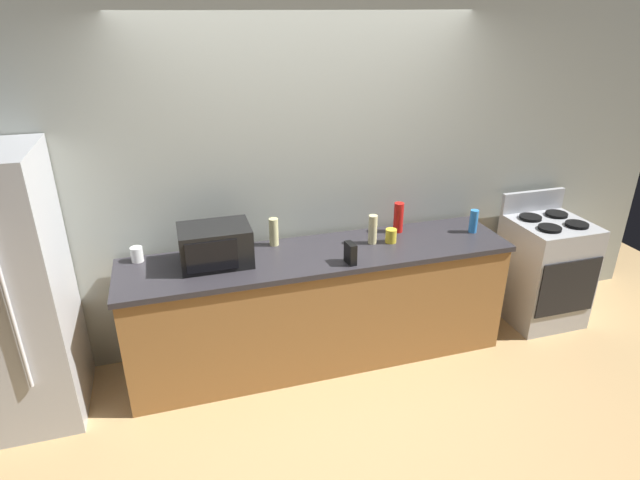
# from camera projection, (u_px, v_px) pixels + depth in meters

# --- Properties ---
(ground_plane) EXTENTS (8.00, 8.00, 0.00)m
(ground_plane) POSITION_uv_depth(u_px,v_px,m) (336.00, 388.00, 3.77)
(ground_plane) COLOR tan
(back_wall) EXTENTS (6.40, 0.10, 2.70)m
(back_wall) POSITION_uv_depth(u_px,v_px,m) (304.00, 176.00, 3.93)
(back_wall) COLOR #9EA399
(back_wall) RESTS_ON ground_plane
(counter_run) EXTENTS (2.84, 0.64, 0.90)m
(counter_run) POSITION_uv_depth(u_px,v_px,m) (320.00, 306.00, 3.94)
(counter_run) COLOR #9E6B38
(counter_run) RESTS_ON ground_plane
(refrigerator) EXTENTS (0.72, 0.73, 1.80)m
(refrigerator) POSITION_uv_depth(u_px,v_px,m) (2.00, 294.00, 3.21)
(refrigerator) COLOR #B7BABF
(refrigerator) RESTS_ON ground_plane
(stove_range) EXTENTS (0.60, 0.61, 1.08)m
(stove_range) POSITION_uv_depth(u_px,v_px,m) (544.00, 270.00, 4.46)
(stove_range) COLOR #B7BABF
(stove_range) RESTS_ON ground_plane
(microwave) EXTENTS (0.48, 0.35, 0.27)m
(microwave) POSITION_uv_depth(u_px,v_px,m) (215.00, 245.00, 3.55)
(microwave) COLOR black
(microwave) RESTS_ON counter_run
(cordless_phone) EXTENTS (0.06, 0.12, 0.15)m
(cordless_phone) POSITION_uv_depth(u_px,v_px,m) (350.00, 253.00, 3.57)
(cordless_phone) COLOR black
(cordless_phone) RESTS_ON counter_run
(bottle_hand_soap) EXTENTS (0.07, 0.07, 0.22)m
(bottle_hand_soap) POSITION_uv_depth(u_px,v_px,m) (373.00, 229.00, 3.86)
(bottle_hand_soap) COLOR beige
(bottle_hand_soap) RESTS_ON counter_run
(bottle_spray_cleaner) EXTENTS (0.06, 0.06, 0.18)m
(bottle_spray_cleaner) POSITION_uv_depth(u_px,v_px,m) (474.00, 221.00, 4.06)
(bottle_spray_cleaner) COLOR #338CE5
(bottle_spray_cleaner) RESTS_ON counter_run
(bottle_hot_sauce) EXTENTS (0.08, 0.08, 0.24)m
(bottle_hot_sauce) POSITION_uv_depth(u_px,v_px,m) (398.00, 217.00, 4.06)
(bottle_hot_sauce) COLOR red
(bottle_hot_sauce) RESTS_ON counter_run
(bottle_vinegar) EXTENTS (0.07, 0.07, 0.21)m
(bottle_vinegar) POSITION_uv_depth(u_px,v_px,m) (274.00, 232.00, 3.83)
(bottle_vinegar) COLOR beige
(bottle_vinegar) RESTS_ON counter_run
(mug_yellow) EXTENTS (0.08, 0.08, 0.11)m
(mug_yellow) POSITION_uv_depth(u_px,v_px,m) (391.00, 236.00, 3.90)
(mug_yellow) COLOR yellow
(mug_yellow) RESTS_ON counter_run
(mug_white) EXTENTS (0.08, 0.08, 0.11)m
(mug_white) POSITION_uv_depth(u_px,v_px,m) (137.00, 254.00, 3.61)
(mug_white) COLOR white
(mug_white) RESTS_ON counter_run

